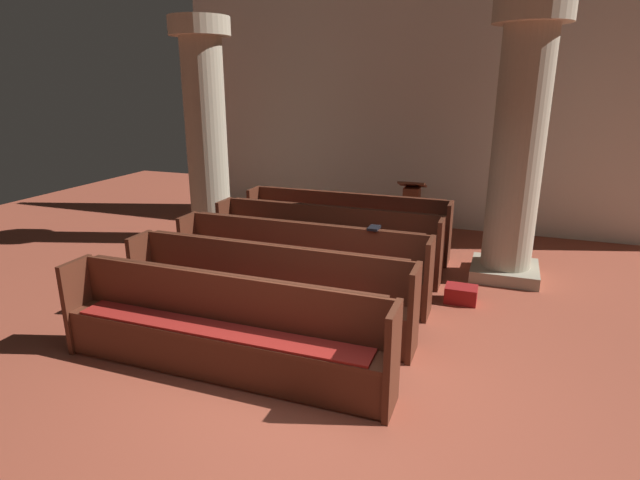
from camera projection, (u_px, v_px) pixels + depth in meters
ground_plane at (317, 382)px, 4.91m from camera, size 19.20×19.20×0.00m
back_wall at (428, 110)px, 9.70m from camera, size 10.00×0.16×4.50m
pew_row_0 at (346, 222)px, 8.54m from camera, size 3.44×0.47×0.99m
pew_row_1 at (325, 239)px, 7.64m from camera, size 3.44×0.46×0.99m
pew_row_2 at (300, 260)px, 6.73m from camera, size 3.44×0.46×0.99m
pew_row_3 at (266, 288)px, 5.82m from camera, size 3.44×0.47×0.99m
pew_row_4 at (220, 326)px, 4.91m from camera, size 3.44×0.46×0.99m
pillar_aisle_side at (519, 143)px, 7.01m from camera, size 1.02×1.02×3.79m
pillar_far_side at (206, 130)px, 8.82m from camera, size 1.02×1.02×3.79m
lectern at (411, 214)px, 9.31m from camera, size 0.48×0.45×1.08m
hymn_book at (374, 228)px, 6.44m from camera, size 0.13×0.22×0.03m
kneeler_box_red at (461, 294)px, 6.67m from camera, size 0.40×0.29×0.22m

